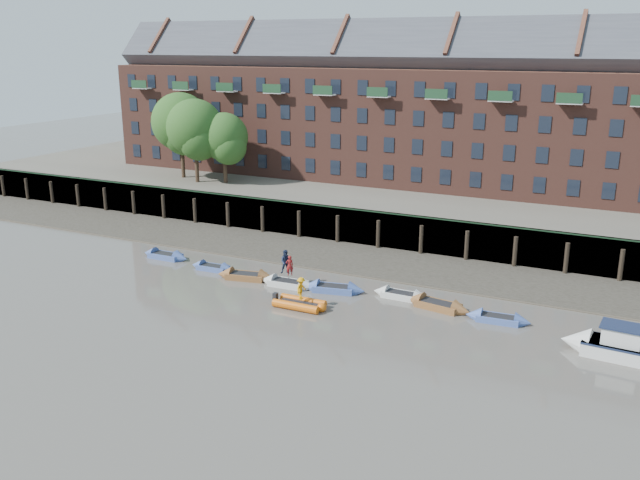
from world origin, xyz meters
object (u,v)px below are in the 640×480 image
Objects in this scene: rowboat_3 at (288,283)px; person_rower_b at (286,262)px; person_rib_crew at (301,288)px; rowboat_0 at (165,256)px; rowboat_6 at (438,305)px; rib_tender at (301,304)px; motor_launch at (609,345)px; rowboat_2 at (246,276)px; rowboat_4 at (334,289)px; rowboat_1 at (213,268)px; rowboat_5 at (401,295)px; person_rower_a at (290,265)px; rowboat_7 at (498,319)px.

person_rower_b is at bearing 131.77° from rowboat_3.
rowboat_0 is at bearing 75.67° from person_rib_crew.
person_rib_crew is (15.65, -4.76, 1.18)m from rowboat_0.
rowboat_0 is 24.29m from rowboat_6.
motor_launch is (19.71, 1.38, 0.37)m from rib_tender.
rowboat_0 is 0.98× the size of rowboat_3.
rowboat_6 is at bearing -25.84° from person_rower_b.
rowboat_2 is 7.46m from rib_tender.
rowboat_4 is 0.77× the size of motor_launch.
rowboat_0 reaches higher than rowboat_1.
person_rower_b reaches higher than motor_launch.
rib_tender is (15.69, -4.83, 0.06)m from rowboat_0.
rowboat_2 is 7.34m from rowboat_4.
rowboat_2 reaches higher than rowboat_5.
rowboat_2 is at bearing -9.80° from rowboat_0.
rowboat_4 is at bearing -24.82° from person_rower_b.
rowboat_2 reaches higher than rowboat_3.
person_rib_crew reaches higher than rib_tender.
rowboat_5 is at bearing -9.85° from motor_launch.
rowboat_0 is 5.52m from rowboat_1.
rowboat_3 is 1.44m from person_rower_a.
rowboat_6 is 9.56m from person_rib_crew.
person_rower_a is at bearing 176.12° from rowboat_7.
rowboat_4 is 0.98× the size of rowboat_6.
rowboat_4 reaches higher than rowboat_5.
rowboat_7 is at bearing -11.26° from rowboat_2.
person_rib_crew is (2.75, -3.37, -0.26)m from person_rower_a.
rowboat_1 is 2.60× the size of person_rower_a.
person_rower_a reaches higher than motor_launch.
person_rower_b is 4.83m from person_rib_crew.
rowboat_1 is at bearing 174.52° from rowboat_7.
rowboat_4 is 2.61× the size of person_rower_b.
rowboat_4 is (3.61, 0.48, 0.01)m from rowboat_3.
rib_tender is at bearing -51.72° from rowboat_3.
person_rower_a is (3.86, 0.07, 1.42)m from rowboat_2.
rowboat_5 is 8.62m from person_rower_a.
rowboat_1 is 11.00m from person_rib_crew.
rowboat_7 is (4.23, -0.51, -0.03)m from rowboat_6.
rowboat_7 is (19.47, 0.15, -0.02)m from rowboat_2.
person_rower_a is (-11.38, -0.59, 1.42)m from rowboat_6.
person_rib_crew is at bearing -138.74° from rowboat_5.
person_rower_a is at bearing 175.41° from rowboat_4.
rowboat_1 is at bearing 71.31° from person_rib_crew.
rowboat_6 reaches higher than rowboat_2.
rowboat_0 is 2.88× the size of person_rower_a.
person_rib_crew is (3.18, -3.61, -0.41)m from person_rower_b.
person_rower_b is at bearing 175.27° from rowboat_7.
person_rower_b is (-3.90, -0.19, 1.58)m from rowboat_4.
rib_tender is (6.66, -3.37, 0.04)m from rowboat_2.
motor_launch is at bearing -18.97° from rowboat_4.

